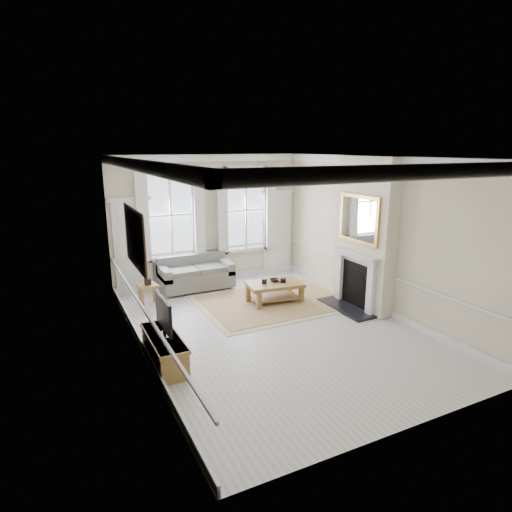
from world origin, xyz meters
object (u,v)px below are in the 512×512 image
tv_stand (164,350)px  coffee_table (275,286)px  side_table (148,289)px  sofa (195,275)px

tv_stand → coffee_table: bearing=30.1°
coffee_table → tv_stand: 3.58m
side_table → tv_stand: 2.95m
sofa → coffee_table: size_ratio=1.35×
side_table → tv_stand: (-0.38, -2.92, -0.14)m
sofa → coffee_table: 2.25m
sofa → side_table: bearing=-153.6°
sofa → side_table: sofa is taller
sofa → coffee_table: sofa is taller
sofa → side_table: (-1.36, -0.68, 0.03)m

